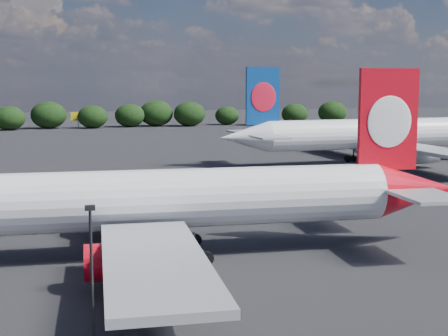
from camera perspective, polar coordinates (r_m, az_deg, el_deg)
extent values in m
plane|color=black|center=(100.68, -16.49, -1.31)|extent=(500.00, 500.00, 0.00)
cylinder|color=white|center=(55.01, -5.49, -2.81)|extent=(40.10, 8.28, 5.24)
cone|color=red|center=(62.27, 17.15, -1.89)|extent=(8.76, 5.87, 5.24)
cube|color=red|center=(60.09, 14.77, 4.30)|extent=(5.79, 0.97, 9.43)
ellipsoid|color=white|center=(59.82, 14.89, 4.10)|extent=(4.40, 0.55, 4.82)
ellipsoid|color=white|center=(60.38, 14.63, 4.14)|extent=(4.40, 0.55, 4.82)
cube|color=#A8ABB0|center=(56.24, 18.10, -2.50)|extent=(5.18, 6.63, 0.31)
cube|color=#A8ABB0|center=(66.35, 13.20, -0.80)|extent=(5.18, 6.63, 0.31)
cube|color=#A8ABB0|center=(42.00, -6.34, -8.51)|extent=(8.40, 21.41, 0.58)
cube|color=#A8ABB0|center=(68.52, -8.43, -2.19)|extent=(8.40, 21.41, 0.58)
cylinder|color=red|center=(47.28, -9.46, -8.43)|extent=(5.44, 3.22, 2.83)
cube|color=#A8ABB0|center=(47.09, -9.48, -7.57)|extent=(2.32, 0.49, 1.26)
cylinder|color=red|center=(63.55, -10.03, -4.26)|extent=(5.44, 3.22, 2.83)
cube|color=#A8ABB0|center=(63.41, -10.05, -3.61)|extent=(2.32, 0.49, 1.26)
cylinder|color=black|center=(53.04, -2.81, -7.25)|extent=(0.32, 0.32, 2.62)
cylinder|color=black|center=(53.30, -2.80, -8.28)|extent=(1.19, 0.56, 1.15)
cylinder|color=black|center=(53.48, -1.57, -8.22)|extent=(1.19, 0.56, 1.15)
cylinder|color=black|center=(59.07, -3.74, -5.70)|extent=(0.32, 0.32, 2.62)
cylinder|color=black|center=(59.31, -3.73, -6.63)|extent=(1.19, 0.56, 1.15)
cylinder|color=black|center=(59.47, -2.62, -6.58)|extent=(1.19, 0.56, 1.15)
cylinder|color=white|center=(123.06, 13.53, 3.07)|extent=(43.69, 7.16, 5.73)
cone|color=white|center=(111.67, 1.89, 2.83)|extent=(9.35, 6.03, 5.73)
cube|color=navy|center=(112.49, 3.56, 6.59)|extent=(6.32, 0.78, 10.31)
ellipsoid|color=red|center=(112.17, 3.63, 6.48)|extent=(4.82, 0.39, 5.27)
ellipsoid|color=red|center=(112.81, 3.50, 6.49)|extent=(4.82, 0.39, 5.27)
cube|color=#A8ABB0|center=(106.58, 4.19, 2.82)|extent=(5.38, 7.04, 0.34)
cube|color=#A8ABB0|center=(118.31, 1.90, 3.33)|extent=(5.38, 7.04, 0.34)
cube|color=#A8ABB0|center=(112.17, 18.45, 1.52)|extent=(8.20, 23.14, 0.63)
cube|color=#A8ABB0|center=(137.18, 11.10, 2.84)|extent=(8.20, 23.14, 0.63)
cylinder|color=#A8ABB0|center=(118.27, 17.68, 1.12)|extent=(5.83, 3.28, 3.09)
cube|color=#A8ABB0|center=(118.19, 17.70, 1.51)|extent=(2.53, 0.43, 1.37)
cylinder|color=#A8ABB0|center=(133.52, 13.13, 2.00)|extent=(5.83, 3.28, 3.09)
cube|color=#A8ABB0|center=(133.44, 13.14, 2.35)|extent=(2.53, 0.43, 1.37)
cylinder|color=black|center=(119.33, 13.39, 1.00)|extent=(0.33, 0.33, 2.86)
cylinder|color=black|center=(119.46, 13.37, 0.49)|extent=(1.28, 0.56, 1.26)
cylinder|color=black|center=(118.81, 12.85, 0.46)|extent=(1.28, 0.56, 1.26)
cylinder|color=black|center=(125.22, 11.76, 1.36)|extent=(0.33, 0.33, 2.86)
cylinder|color=black|center=(125.34, 11.75, 0.87)|extent=(1.28, 0.56, 1.26)
cylinder|color=black|center=(124.73, 11.25, 0.85)|extent=(1.28, 0.56, 1.26)
cylinder|color=black|center=(133.15, 19.81, 1.41)|extent=(0.28, 0.28, 2.86)
cylinder|color=black|center=(133.27, 19.79, 0.92)|extent=(1.04, 0.43, 1.03)
cylinder|color=black|center=(35.40, -11.96, -10.58)|extent=(0.16, 0.16, 8.51)
cube|color=black|center=(34.29, -12.16, -3.57)|extent=(0.55, 0.30, 0.28)
cube|color=gold|center=(222.05, -13.20, 4.63)|extent=(5.00, 0.30, 3.00)
cylinder|color=#999CA2|center=(222.20, -13.18, 3.92)|extent=(0.30, 0.30, 2.50)
ellipsoid|color=black|center=(217.40, -19.03, 4.33)|extent=(10.28, 8.70, 7.91)
ellipsoid|color=black|center=(221.14, -15.74, 4.69)|extent=(11.99, 10.14, 9.22)
ellipsoid|color=black|center=(219.03, -11.91, 4.61)|extent=(10.25, 8.67, 7.89)
ellipsoid|color=black|center=(223.18, -8.60, 4.78)|extent=(10.60, 8.97, 8.16)
ellipsoid|color=black|center=(226.14, -6.20, 5.00)|extent=(12.10, 10.24, 9.31)
ellipsoid|color=black|center=(225.09, -3.18, 4.97)|extent=(11.51, 9.74, 8.85)
ellipsoid|color=black|center=(232.42, 0.28, 4.83)|extent=(8.99, 7.61, 6.91)
ellipsoid|color=black|center=(230.59, 3.46, 4.99)|extent=(11.09, 9.39, 8.53)
ellipsoid|color=black|center=(237.58, 6.48, 4.95)|extent=(10.13, 8.57, 7.79)
ellipsoid|color=black|center=(242.37, 9.89, 5.03)|extent=(11.18, 9.46, 8.60)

